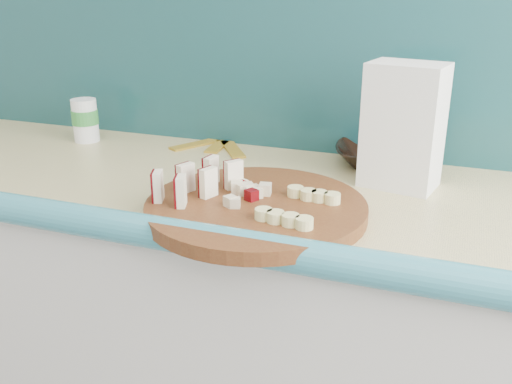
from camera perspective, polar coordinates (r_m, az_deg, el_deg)
The scene contains 10 objects.
kitchen_counter at distance 1.48m, azimuth -2.33°, elevation -15.59°, with size 2.20×0.63×0.91m.
backsplash at distance 1.47m, azimuth 1.69°, elevation 14.03°, with size 2.20×0.02×0.50m, color teal.
cutting_board at distance 1.08m, azimuth -0.00°, elevation -1.65°, with size 0.42×0.42×0.03m, color #4C2210.
apple_wedges at distance 1.10m, azimuth -5.99°, elevation 1.19°, with size 0.13×0.16×0.06m.
apple_chunks at distance 1.08m, azimuth -1.26°, elevation -0.23°, with size 0.06×0.06×0.02m.
banana_slices at distance 1.03m, azimuth 4.36°, elevation -1.43°, with size 0.13×0.17×0.02m.
brown_bowl at distance 1.38m, azimuth 11.79°, elevation 3.55°, with size 0.19×0.19×0.05m, color black.
flour_bag at distance 1.23m, azimuth 14.53°, elevation 6.39°, with size 0.15×0.11×0.26m, color white.
canister at distance 1.62m, azimuth -16.72°, elevation 6.97°, with size 0.07×0.07×0.12m.
banana_peel at distance 1.51m, azimuth -4.00°, elevation 4.63°, with size 0.22×0.18×0.01m.
Camera 1 is at (0.57, 0.40, 1.33)m, focal length 40.00 mm.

